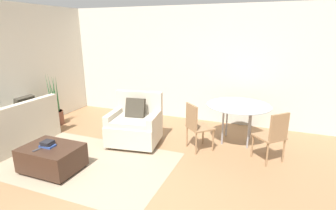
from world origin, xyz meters
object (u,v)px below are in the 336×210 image
at_px(couch, 6,133).
at_px(armchair, 135,125).
at_px(dining_chair_near_left, 196,124).
at_px(potted_plant, 55,112).
at_px(dining_table, 238,108).
at_px(ottoman, 52,157).
at_px(tv_remote_primary, 38,149).
at_px(dining_chair_near_right, 273,134).
at_px(book_stack, 48,144).

height_order(couch, armchair, armchair).
height_order(couch, dining_chair_near_left, couch).
height_order(potted_plant, dining_table, potted_plant).
bearing_deg(dining_table, armchair, -156.23).
height_order(armchair, ottoman, armchair).
xyz_separation_m(ottoman, tv_remote_primary, (-0.10, -0.16, 0.19)).
bearing_deg(dining_chair_near_right, ottoman, -154.18).
bearing_deg(dining_table, tv_remote_primary, -138.29).
bearing_deg(couch, ottoman, -12.70).
height_order(armchair, book_stack, armchair).
xyz_separation_m(dining_chair_near_left, dining_chair_near_right, (1.34, 0.00, 0.00)).
relative_size(ottoman, tv_remote_primary, 5.23).
relative_size(tv_remote_primary, dining_chair_near_right, 0.19).
xyz_separation_m(dining_table, dining_chair_near_right, (0.67, -0.67, -0.18)).
relative_size(couch, potted_plant, 1.56).
distance_m(armchair, potted_plant, 2.32).
distance_m(couch, armchair, 2.42).
xyz_separation_m(armchair, book_stack, (-0.78, -1.44, 0.08)).
relative_size(armchair, book_stack, 4.67).
distance_m(dining_table, dining_chair_near_right, 0.96).
relative_size(dining_table, dining_chair_near_left, 1.39).
relative_size(couch, dining_chair_near_left, 2.17).
height_order(tv_remote_primary, dining_chair_near_left, dining_chair_near_left).
relative_size(ottoman, dining_chair_near_right, 0.99).
bearing_deg(couch, dining_table, 25.63).
relative_size(potted_plant, dining_chair_near_left, 1.39).
distance_m(ottoman, book_stack, 0.24).
xyz_separation_m(armchair, ottoman, (-0.73, -1.43, -0.15)).
distance_m(potted_plant, dining_table, 4.22).
distance_m(potted_plant, dining_chair_near_left, 3.51).
bearing_deg(tv_remote_primary, ottoman, 58.01).
relative_size(book_stack, dining_chair_near_left, 0.25).
bearing_deg(tv_remote_primary, book_stack, 68.00).
xyz_separation_m(ottoman, book_stack, (-0.04, -0.01, 0.23)).
relative_size(book_stack, dining_chair_near_right, 0.25).
bearing_deg(potted_plant, armchair, -6.96).
bearing_deg(armchair, dining_table, 23.77).
distance_m(book_stack, tv_remote_primary, 0.16).
height_order(tv_remote_primary, dining_chair_near_right, dining_chair_near_right).
bearing_deg(ottoman, dining_chair_near_left, 39.26).
bearing_deg(dining_chair_near_right, dining_table, 135.00).
relative_size(dining_chair_near_left, dining_chair_near_right, 1.00).
bearing_deg(book_stack, armchair, 61.71).
height_order(book_stack, dining_chair_near_left, dining_chair_near_left).
xyz_separation_m(armchair, potted_plant, (-2.30, 0.28, -0.09)).
bearing_deg(dining_chair_near_right, potted_plant, 178.52).
bearing_deg(dining_chair_near_right, couch, -164.93).
relative_size(ottoman, dining_table, 0.72).
distance_m(armchair, dining_chair_near_right, 2.54).
height_order(armchair, potted_plant, potted_plant).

